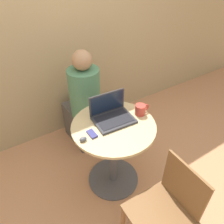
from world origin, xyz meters
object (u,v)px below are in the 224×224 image
at_px(person_seated, 84,108).
at_px(chair_empty, 166,211).
at_px(laptop, 112,115).
at_px(cell_phone, 92,134).

bearing_deg(person_seated, chair_empty, -91.74).
relative_size(laptop, cell_phone, 3.46).
height_order(laptop, chair_empty, laptop).
distance_m(cell_phone, chair_empty, 0.79).
distance_m(laptop, person_seated, 0.66).
height_order(cell_phone, chair_empty, chair_empty).
bearing_deg(chair_empty, person_seated, 88.26).
bearing_deg(cell_phone, chair_empty, -73.69).
xyz_separation_m(cell_phone, person_seated, (0.25, 0.68, -0.25)).
bearing_deg(chair_empty, laptop, 86.82).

